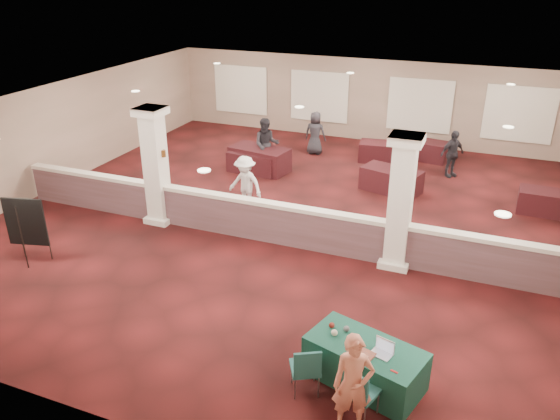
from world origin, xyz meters
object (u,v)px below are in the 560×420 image
at_px(attendee_a, 266,144).
at_px(attendee_b, 245,184).
at_px(woman, 353,384).
at_px(attendee_d, 315,133).
at_px(far_table_back_right, 424,150).
at_px(far_table_front_left, 254,162).
at_px(conf_chair_side, 306,367).
at_px(attendee_c, 452,154).
at_px(far_table_back_left, 260,159).
at_px(far_table_front_right, 549,203).
at_px(easel_board, 26,223).
at_px(conf_chair_main, 359,390).
at_px(far_table_back_center, 384,152).
at_px(far_table_front_center, 391,180).
at_px(near_table, 365,363).

distance_m(attendee_a, attendee_b, 3.46).
relative_size(woman, attendee_d, 1.06).
bearing_deg(far_table_back_right, far_table_front_left, -145.94).
relative_size(conf_chair_side, attendee_c, 0.60).
bearing_deg(far_table_back_left, far_table_front_right, -1.26).
relative_size(attendee_a, attendee_b, 1.09).
bearing_deg(easel_board, attendee_c, 33.85).
bearing_deg(conf_chair_main, conf_chair_side, -173.59).
bearing_deg(far_table_front_left, far_table_back_center, 34.70).
bearing_deg(far_table_back_center, far_table_back_right, 32.09).
bearing_deg(conf_chair_side, attendee_c, 55.76).
xyz_separation_m(far_table_back_left, attendee_a, (0.18, 0.17, 0.50)).
height_order(far_table_front_right, far_table_back_center, far_table_back_center).
distance_m(woman, attendee_d, 13.18).
bearing_deg(far_table_front_center, far_table_front_left, 180.00).
bearing_deg(woman, far_table_front_right, 52.63).
distance_m(easel_board, far_table_front_left, 8.00).
bearing_deg(far_table_front_right, attendee_b, -159.66).
relative_size(conf_chair_side, easel_board, 0.57).
relative_size(near_table, attendee_a, 1.08).
xyz_separation_m(conf_chair_side, far_table_front_right, (4.06, 9.31, -0.22)).
height_order(easel_board, far_table_back_right, easel_board).
height_order(far_table_back_center, attendee_b, attendee_b).
bearing_deg(far_table_front_right, far_table_back_center, 153.16).
xyz_separation_m(far_table_front_right, attendee_d, (-7.87, 2.60, 0.46)).
height_order(conf_chair_main, attendee_c, attendee_c).
height_order(woman, far_table_front_left, woman).
distance_m(conf_chair_main, far_table_front_right, 10.01).
distance_m(conf_chair_main, far_table_front_center, 9.61).
bearing_deg(attendee_a, far_table_front_center, -26.87).
bearing_deg(conf_chair_side, far_table_back_center, 67.41).
xyz_separation_m(near_table, attendee_d, (-4.63, 11.25, 0.42)).
height_order(near_table, attendee_c, attendee_c).
relative_size(far_table_front_left, far_table_front_right, 1.04).
bearing_deg(far_table_front_center, conf_chair_side, -87.29).
distance_m(far_table_back_right, attendee_d, 4.00).
xyz_separation_m(conf_chair_side, far_table_back_right, (0.06, 12.81, -0.22)).
xyz_separation_m(far_table_back_right, attendee_a, (-4.88, -3.13, 0.56)).
relative_size(attendee_b, attendee_d, 1.03).
height_order(far_table_back_right, attendee_c, attendee_c).
relative_size(far_table_front_center, attendee_a, 1.00).
height_order(conf_chair_side, attendee_d, attendee_d).
bearing_deg(near_table, far_table_back_left, 139.87).
bearing_deg(conf_chair_side, woman, -53.84).
distance_m(far_table_back_center, attendee_b, 6.35).
bearing_deg(far_table_front_right, easel_board, -146.63).
xyz_separation_m(conf_chair_main, far_table_front_right, (3.13, 9.50, -0.23)).
distance_m(far_table_front_center, far_table_front_right, 4.50).
xyz_separation_m(far_table_front_right, attendee_c, (-2.92, 2.05, 0.45)).
height_order(conf_chair_side, attendee_c, attendee_c).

